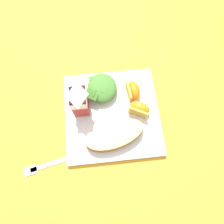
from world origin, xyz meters
TOP-DOWN VIEW (x-y plane):
  - ground at (0.00, 0.00)m, footprint 3.00×3.00m
  - white_plate at (0.00, 0.00)m, footprint 0.28×0.28m
  - cheesy_pizza_bread at (-0.07, -0.00)m, footprint 0.12×0.18m
  - green_salad_pile at (0.08, 0.02)m, footprint 0.10×0.10m
  - milk_carton at (0.03, 0.09)m, footprint 0.06×0.05m
  - orange_wedge_front at (-0.00, -0.08)m, footprint 0.06×0.07m
  - orange_wedge_middle at (0.06, -0.07)m, footprint 0.06×0.04m
  - metal_fork at (-0.13, 0.18)m, footprint 0.06×0.19m

SIDE VIEW (x-z plane):
  - ground at x=0.00m, z-range 0.00..0.00m
  - metal_fork at x=-0.13m, z-range 0.00..0.01m
  - white_plate at x=0.00m, z-range 0.00..0.02m
  - cheesy_pizza_bread at x=-0.07m, z-range 0.02..0.05m
  - orange_wedge_front at x=0.00m, z-range 0.02..0.06m
  - orange_wedge_middle at x=0.06m, z-range 0.02..0.06m
  - green_salad_pile at x=0.08m, z-range 0.02..0.06m
  - milk_carton at x=0.03m, z-range 0.02..0.13m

